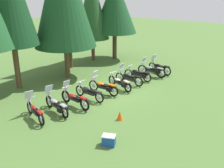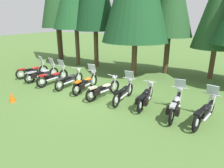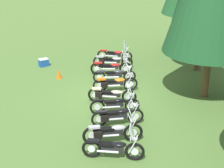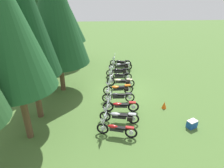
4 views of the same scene
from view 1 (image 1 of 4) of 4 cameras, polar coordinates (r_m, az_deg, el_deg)
name	(u,v)px [view 1 (image 1 of 4)]	position (r m, az deg, el deg)	size (l,w,h in m)	color
ground_plane	(111,91)	(16.89, -0.22, -1.59)	(80.00, 80.00, 0.00)	#4C7033
motorcycle_0	(35,111)	(13.79, -16.47, -5.65)	(0.90, 2.17, 1.35)	black
motorcycle_1	(57,105)	(14.19, -11.96, -4.44)	(0.95, 2.34, 1.35)	black
motorcycle_2	(75,99)	(14.78, -8.17, -3.16)	(0.68, 2.36, 1.38)	black
motorcycle_3	(89,92)	(15.62, -5.07, -1.77)	(0.75, 2.31, 0.99)	black
motorcycle_4	(104,86)	(16.35, -1.87, -0.55)	(0.60, 2.30, 1.37)	black
motorcycle_5	(120,83)	(17.14, 1.77, 0.30)	(0.94, 2.26, 1.01)	black
motorcycle_6	(128,78)	(18.04, 3.61, 1.39)	(0.67, 2.24, 1.35)	black
motorcycle_7	(138,74)	(18.87, 5.72, 2.17)	(0.63, 2.23, 0.99)	black
motorcycle_8	(152,70)	(19.84, 8.67, 3.01)	(0.66, 2.33, 1.39)	black
motorcycle_9	(159,67)	(20.72, 10.29, 3.62)	(0.83, 2.20, 1.36)	black
pine_tree_4	(67,2)	(21.43, -9.78, 17.26)	(3.12, 3.12, 8.01)	#4C3823
pine_tree_5	(92,6)	(23.62, -4.39, 16.66)	(2.96, 2.96, 7.71)	brown
pine_tree_6	(115,5)	(24.14, 0.61, 16.89)	(3.96, 3.96, 7.35)	#4C3823
picnic_cooler	(109,140)	(11.28, -0.69, -12.15)	(0.57, 0.66, 0.46)	#19479E
traffic_cone	(120,115)	(13.25, 1.72, -6.87)	(0.32, 0.32, 0.48)	#EA590F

